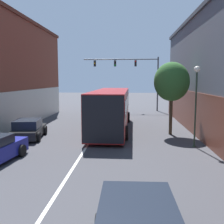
# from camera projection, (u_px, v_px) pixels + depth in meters

# --- Properties ---
(lane_center_line) EXTENTS (0.14, 47.87, 0.01)m
(lane_center_line) POSITION_uv_depth(u_px,v_px,m) (97.00, 130.00, 21.40)
(lane_center_line) COLOR silver
(lane_center_line) RESTS_ON ground_plane
(bus) EXTENTS (3.07, 12.12, 3.25)m
(bus) POSITION_uv_depth(u_px,v_px,m) (111.00, 108.00, 21.50)
(bus) COLOR maroon
(bus) RESTS_ON ground_plane
(parked_car_left_near) EXTENTS (2.44, 4.02, 1.34)m
(parked_car_left_near) POSITION_uv_depth(u_px,v_px,m) (28.00, 129.00, 18.42)
(parked_car_left_near) COLOR black
(parked_car_left_near) RESTS_ON ground_plane
(traffic_signal_gantry) EXTENTS (9.85, 0.36, 7.06)m
(traffic_signal_gantry) POSITION_uv_depth(u_px,v_px,m) (133.00, 71.00, 34.34)
(traffic_signal_gantry) COLOR #333338
(traffic_signal_gantry) RESTS_ON ground_plane
(street_lamp) EXTENTS (0.37, 0.37, 4.92)m
(street_lamp) POSITION_uv_depth(u_px,v_px,m) (196.00, 95.00, 15.75)
(street_lamp) COLOR #233323
(street_lamp) RESTS_ON ground_plane
(street_tree_near) EXTENTS (2.62, 2.35, 5.41)m
(street_tree_near) POSITION_uv_depth(u_px,v_px,m) (172.00, 82.00, 19.33)
(street_tree_near) COLOR #3D2D1E
(street_tree_near) RESTS_ON ground_plane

